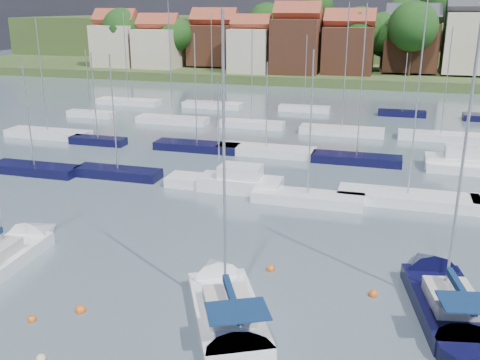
% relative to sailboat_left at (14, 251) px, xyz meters
% --- Properties ---
extents(ground, '(260.00, 260.00, 0.00)m').
position_rel_sailboat_left_xyz_m(ground, '(15.44, 35.93, -0.36)').
color(ground, '#4E5F6A').
rests_on(ground, ground).
extents(sailboat_left, '(3.49, 11.18, 15.03)m').
position_rel_sailboat_left_xyz_m(sailboat_left, '(0.00, 0.00, 0.00)').
color(sailboat_left, white).
rests_on(sailboat_left, ground).
extents(sailboat_centre, '(8.11, 12.02, 16.11)m').
position_rel_sailboat_left_xyz_m(sailboat_centre, '(14.27, -1.93, -0.00)').
color(sailboat_centre, white).
rests_on(sailboat_centre, ground).
extents(sailboat_navy, '(5.35, 12.23, 16.40)m').
position_rel_sailboat_left_xyz_m(sailboat_navy, '(25.16, 1.97, -0.00)').
color(sailboat_navy, black).
rests_on(sailboat_navy, ground).
extents(buoy_c, '(0.55, 0.55, 0.55)m').
position_rel_sailboat_left_xyz_m(buoy_c, '(7.47, -4.51, -0.36)').
color(buoy_c, '#D85914').
rests_on(buoy_c, ground).
extents(buoy_e, '(0.48, 0.48, 0.48)m').
position_rel_sailboat_left_xyz_m(buoy_e, '(15.81, 2.59, -0.36)').
color(buoy_e, '#D85914').
rests_on(buoy_e, ground).
extents(buoy_g, '(0.43, 0.43, 0.43)m').
position_rel_sailboat_left_xyz_m(buoy_g, '(5.61, -5.92, -0.36)').
color(buoy_g, '#D85914').
rests_on(buoy_g, ground).
extents(buoy_h, '(0.49, 0.49, 0.49)m').
position_rel_sailboat_left_xyz_m(buoy_h, '(21.78, 1.26, -0.36)').
color(buoy_h, '#D85914').
rests_on(buoy_h, ground).
extents(marina_field, '(79.62, 41.41, 15.93)m').
position_rel_sailboat_left_xyz_m(marina_field, '(17.35, 31.08, 0.08)').
color(marina_field, white).
rests_on(marina_field, ground).
extents(far_shore_town, '(212.46, 90.00, 22.27)m').
position_rel_sailboat_left_xyz_m(far_shore_town, '(17.67, 128.60, 4.25)').
color(far_shore_town, '#45572B').
rests_on(far_shore_town, ground).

